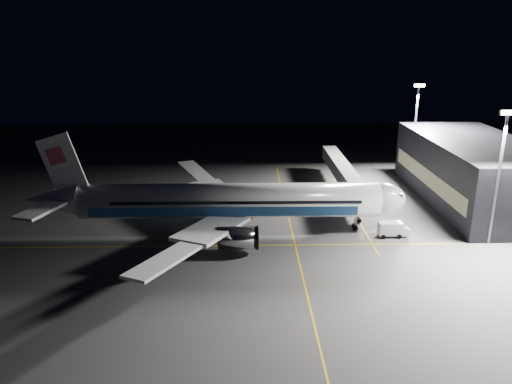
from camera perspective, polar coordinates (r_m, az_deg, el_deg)
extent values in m
plane|color=#4C4C4F|center=(82.44, -2.88, -4.46)|extent=(200.00, 200.00, 0.00)
cube|color=gold|center=(82.75, 4.08, -4.39)|extent=(0.25, 80.00, 0.01)
cube|color=gold|center=(76.92, -2.99, -6.15)|extent=(70.00, 0.25, 0.01)
cube|color=gold|center=(93.81, 10.84, -1.95)|extent=(0.25, 40.00, 0.01)
cylinder|color=silver|center=(80.58, -2.94, -0.97)|extent=(48.00, 5.60, 5.60)
ellipsoid|color=silver|center=(83.40, 13.78, -0.82)|extent=(8.96, 5.60, 5.60)
cube|color=black|center=(83.72, 15.35, -0.16)|extent=(2.20, 3.40, 0.90)
cone|color=silver|center=(86.17, -22.25, -0.85)|extent=(9.00, 5.49, 5.49)
cube|color=navy|center=(83.53, -3.56, -0.95)|extent=(42.24, 0.25, 1.50)
cube|color=navy|center=(78.29, -3.71, -2.25)|extent=(42.24, 0.25, 1.50)
cube|color=silver|center=(88.77, -4.40, -0.30)|extent=(11.36, 15.23, 1.53)
cube|color=silver|center=(73.76, -5.03, -4.16)|extent=(11.36, 15.23, 1.53)
cube|color=silver|center=(100.85, -6.90, 2.36)|extent=(8.57, 13.22, 1.31)
cube|color=silver|center=(62.58, -10.36, -7.69)|extent=(8.57, 13.22, 1.31)
cube|color=silver|center=(90.55, -20.86, 0.38)|extent=(6.20, 9.67, 0.45)
cube|color=silver|center=(81.32, -23.19, -1.82)|extent=(6.20, 9.67, 0.45)
cube|color=white|center=(83.79, -21.25, 2.98)|extent=(7.53, 0.40, 10.28)
cube|color=#C1425C|center=(83.75, -21.87, 3.89)|extent=(3.22, 0.55, 3.22)
cylinder|color=#B7B7BF|center=(89.96, -2.00, -0.78)|extent=(5.60, 3.40, 3.40)
cylinder|color=#B7B7BF|center=(73.12, -2.14, -5.28)|extent=(5.60, 3.40, 3.40)
cylinder|color=#9999A0|center=(83.92, 11.27, -3.47)|extent=(0.26, 0.26, 2.50)
cylinder|color=black|center=(84.21, 11.23, -3.98)|extent=(0.90, 0.70, 0.90)
cylinder|color=#9999A0|center=(86.12, -4.82, -2.61)|extent=(0.26, 0.26, 2.50)
cylinder|color=#9999A0|center=(78.13, -5.18, -4.81)|extent=(0.26, 0.26, 2.50)
cylinder|color=black|center=(86.37, -4.81, -3.05)|extent=(1.10, 1.60, 1.10)
cylinder|color=black|center=(78.41, -5.17, -5.29)|extent=(1.10, 1.60, 1.10)
cube|color=black|center=(103.38, 23.71, 2.16)|extent=(18.00, 40.00, 12.00)
cube|color=brown|center=(100.15, 18.94, 1.65)|extent=(0.15, 36.00, 3.00)
cube|color=#B2B2B7|center=(101.83, 9.85, 2.39)|extent=(3.00, 33.90, 2.80)
cube|color=#B2B2B7|center=(86.99, 11.79, -0.39)|extent=(3.60, 3.20, 3.40)
cylinder|color=#9999A0|center=(87.97, 11.66, -2.28)|extent=(0.70, 0.70, 3.10)
cylinder|color=black|center=(87.57, 11.74, -3.22)|extent=(0.70, 0.30, 0.70)
cylinder|color=black|center=(89.20, 11.49, -2.80)|extent=(0.70, 0.30, 0.70)
cylinder|color=#59595E|center=(116.56, 17.65, 6.49)|extent=(0.44, 0.44, 20.00)
cube|color=#59595E|center=(115.14, 18.14, 11.51)|extent=(2.40, 0.50, 0.80)
cube|color=white|center=(114.81, 18.19, 11.49)|extent=(2.20, 0.15, 0.60)
cylinder|color=#59595E|center=(82.48, 25.88, 1.08)|extent=(0.44, 0.44, 20.00)
cube|color=#59595E|center=(80.45, 26.87, 8.12)|extent=(2.40, 0.50, 0.80)
cube|color=white|center=(80.14, 26.99, 8.08)|extent=(2.20, 0.15, 0.60)
cube|color=white|center=(82.40, 15.07, -4.02)|extent=(3.75, 1.96, 2.03)
cube|color=white|center=(83.31, 16.49, -4.32)|extent=(1.53, 1.80, 1.11)
cube|color=black|center=(83.14, 16.52, -4.02)|extent=(1.16, 1.60, 0.46)
cylinder|color=black|center=(84.04, 15.65, -4.42)|extent=(0.75, 0.25, 0.74)
cylinder|color=black|center=(82.35, 16.07, -4.92)|extent=(0.75, 0.25, 0.74)
cylinder|color=black|center=(83.25, 13.96, -4.49)|extent=(0.75, 0.25, 0.74)
cylinder|color=black|center=(81.55, 14.35, -5.00)|extent=(0.75, 0.25, 0.74)
cube|color=black|center=(101.74, -7.57, 0.22)|extent=(2.70, 2.13, 1.08)
cube|color=black|center=(101.54, -7.59, 0.59)|extent=(1.24, 1.24, 0.59)
sphere|color=#FFF2CC|center=(101.27, -8.00, 0.12)|extent=(0.26, 0.26, 0.26)
sphere|color=#FFF2CC|center=(100.88, -7.49, 0.07)|extent=(0.26, 0.26, 0.26)
cylinder|color=black|center=(102.25, -6.92, 0.08)|extent=(0.63, 0.39, 0.59)
cylinder|color=black|center=(100.80, -7.29, -0.20)|extent=(0.63, 0.39, 0.59)
cylinder|color=black|center=(102.95, -7.82, 0.16)|extent=(0.63, 0.39, 0.59)
cylinder|color=black|center=(101.51, -8.21, -0.11)|extent=(0.63, 0.39, 0.59)
cone|color=#EF3A0A|center=(87.48, -0.39, -2.89)|extent=(0.38, 0.38, 0.57)
cone|color=#EF3A0A|center=(92.75, -5.23, -1.75)|extent=(0.36, 0.36, 0.55)
cone|color=#EF3A0A|center=(91.40, -7.76, -2.13)|extent=(0.40, 0.40, 0.60)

